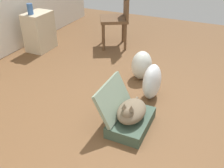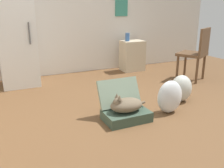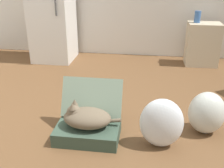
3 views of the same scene
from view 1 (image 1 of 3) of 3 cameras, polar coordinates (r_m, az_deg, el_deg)
The scene contains 9 objects.
ground_plane at distance 2.90m, azimuth -0.15°, elevation -6.13°, with size 7.68×7.68×0.00m, color brown.
suitcase_base at distance 2.66m, azimuth 4.31°, elevation -8.53°, with size 0.55×0.37×0.12m, color #384C3D.
suitcase_lid at distance 2.58m, azimuth 0.29°, elevation -3.34°, with size 0.55×0.37×0.04m, color gray.
cat at distance 2.56m, azimuth 4.34°, elevation -6.11°, with size 0.49×0.28×0.24m.
plastic_bag_white at distance 3.06m, azimuth 8.96°, elevation 0.53°, with size 0.36×0.20×0.44m, color silver.
plastic_bag_clear at distance 3.48m, azimuth 6.69°, elevation 4.23°, with size 0.32×0.27×0.39m, color silver.
side_table at distance 4.52m, azimuth -15.98°, elevation 11.29°, with size 0.47×0.33×0.63m, color beige.
vase_tall at distance 4.33m, azimuth -17.93°, elevation 15.75°, with size 0.09×0.09×0.17m, color #38609E.
chair at distance 4.42m, azimuth 1.40°, elevation 15.06°, with size 0.63×0.63×0.97m.
Camera 1 is at (-2.10, -0.97, 1.75)m, focal length 40.67 mm.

